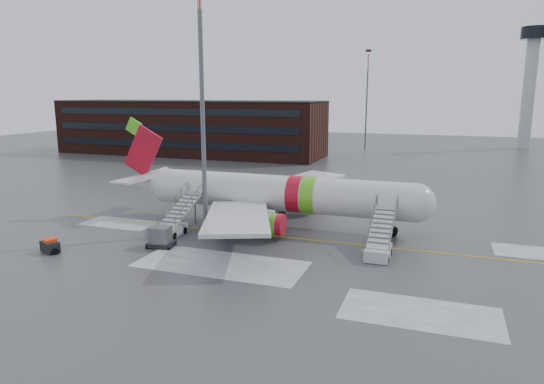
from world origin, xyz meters
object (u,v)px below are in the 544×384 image
at_px(airstair_fwd, 380,244).
at_px(light_mast_near, 202,92).
at_px(uld_container, 161,238).
at_px(airstair_aft, 175,223).
at_px(baggage_tractor, 50,246).
at_px(pushback_tug, 220,226).
at_px(airliner, 270,193).

distance_m(airstair_fwd, light_mast_near, 21.82).
relative_size(uld_container, light_mast_near, 0.09).
xyz_separation_m(airstair_aft, baggage_tractor, (-7.47, -8.78, -0.55)).
distance_m(baggage_tractor, light_mast_near, 19.72).
bearing_deg(airstair_fwd, uld_container, -167.64).
relative_size(airstair_aft, uld_container, 3.01).
height_order(airstair_fwd, pushback_tug, airstair_fwd).
distance_m(airliner, uld_container, 12.94).
distance_m(airstair_fwd, pushback_tug, 16.11).
distance_m(airstair_fwd, baggage_tractor, 29.04).
bearing_deg(light_mast_near, airstair_aft, -151.61).
height_order(pushback_tug, baggage_tractor, pushback_tug).
xyz_separation_m(airstair_aft, uld_container, (1.01, -4.21, -0.17)).
bearing_deg(baggage_tractor, pushback_tug, 41.91).
bearing_deg(airstair_aft, airliner, 40.07).
relative_size(airstair_fwd, pushback_tug, 2.26).
bearing_deg(uld_container, light_mast_near, 73.51).
xyz_separation_m(airliner, airstair_aft, (-7.77, -6.54, -2.35)).
relative_size(airstair_fwd, uld_container, 3.01).
xyz_separation_m(pushback_tug, baggage_tractor, (-11.66, -10.47, -0.26)).
relative_size(airstair_fwd, airstair_aft, 1.00).
xyz_separation_m(pushback_tug, uld_container, (-3.19, -5.90, 0.12)).
distance_m(airstair_aft, pushback_tug, 4.54).
relative_size(pushback_tug, baggage_tractor, 1.37).
bearing_deg(uld_container, baggage_tractor, -151.68).
height_order(baggage_tractor, light_mast_near, light_mast_near).
bearing_deg(airliner, uld_container, -122.18).
height_order(airstair_fwd, baggage_tractor, airstair_fwd).
bearing_deg(pushback_tug, baggage_tractor, -138.09).
xyz_separation_m(airliner, pushback_tug, (-3.57, -4.84, -2.64)).
relative_size(baggage_tractor, light_mast_near, 0.09).
relative_size(airstair_fwd, light_mast_near, 0.28).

